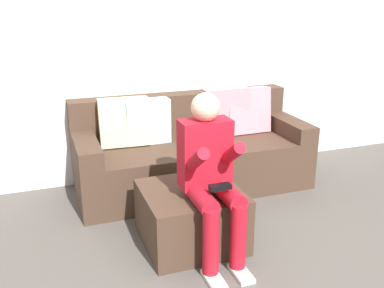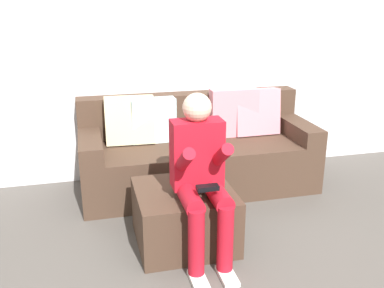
% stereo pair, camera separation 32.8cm
% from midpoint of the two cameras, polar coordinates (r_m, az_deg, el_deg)
% --- Properties ---
extents(wall_back, '(5.73, 0.10, 2.75)m').
position_cam_midpoint_polar(wall_back, '(4.20, -0.45, 14.22)').
color(wall_back, silver).
rests_on(wall_back, ground_plane).
extents(couch_sectional, '(2.10, 0.85, 0.89)m').
position_cam_midpoint_polar(couch_sectional, '(4.07, 2.94, -0.93)').
color(couch_sectional, '#473326').
rests_on(couch_sectional, ground_plane).
extents(ottoman, '(0.68, 0.65, 0.41)m').
position_cam_midpoint_polar(ottoman, '(3.18, 1.98, -9.42)').
color(ottoman, '#473326').
rests_on(ottoman, ground_plane).
extents(person_seated, '(0.34, 0.62, 1.12)m').
position_cam_midpoint_polar(person_seated, '(2.86, 4.47, -3.78)').
color(person_seated, red).
rests_on(person_seated, ground_plane).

